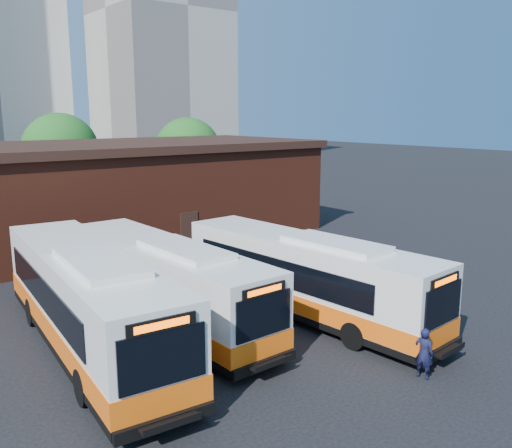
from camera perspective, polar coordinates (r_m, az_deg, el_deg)
ground at (r=21.04m, az=5.72°, el=-11.52°), size 220.00×220.00×0.00m
bus_west at (r=20.03m, az=-17.22°, el=-8.06°), size 3.82×13.74×3.70m
bus_midwest at (r=21.90m, az=-9.47°, el=-6.36°), size 3.05×12.64×3.42m
bus_mideast at (r=22.41m, az=5.26°, el=-5.80°), size 3.69×12.81×3.45m
transit_worker at (r=18.27m, az=17.27°, el=-12.86°), size 0.52×0.68×1.66m
depot_building at (r=36.91m, az=-15.93°, el=3.33°), size 28.60×12.60×6.40m
tree_mid at (r=50.54m, az=-19.87°, el=7.25°), size 6.56×6.56×8.36m
tree_east at (r=52.30m, az=-7.19°, el=7.68°), size 6.24×6.24×7.96m
tower_right at (r=94.19m, az=-10.16°, el=21.15°), size 18.00×18.00×49.20m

